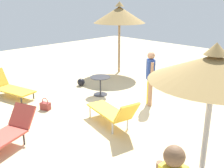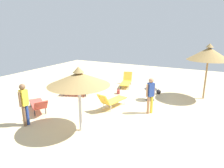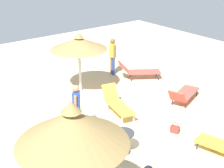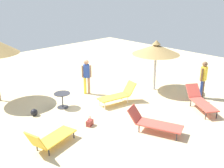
% 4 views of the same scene
% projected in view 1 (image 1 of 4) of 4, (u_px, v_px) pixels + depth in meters
% --- Properties ---
extents(ground, '(24.00, 24.00, 0.10)m').
position_uv_depth(ground, '(116.00, 116.00, 7.76)').
color(ground, beige).
extents(parasol_umbrella_edge, '(2.26, 2.26, 3.12)m').
position_uv_depth(parasol_umbrella_edge, '(119.00, 15.00, 11.45)').
color(parasol_umbrella_edge, olive).
rests_on(parasol_umbrella_edge, ground).
extents(parasol_umbrella_near_left, '(2.32, 2.32, 2.54)m').
position_uv_depth(parasol_umbrella_near_left, '(214.00, 68.00, 4.65)').
color(parasol_umbrella_near_left, '#B2B2B7').
rests_on(parasol_umbrella_near_left, ground).
extents(lounge_chair_front, '(0.90, 1.84, 0.90)m').
position_uv_depth(lounge_chair_front, '(113.00, 112.00, 6.93)').
color(lounge_chair_front, gold).
rests_on(lounge_chair_front, ground).
extents(lounge_chair_far_right, '(1.01, 1.83, 0.87)m').
position_uv_depth(lounge_chair_far_right, '(10.00, 87.00, 9.10)').
color(lounge_chair_far_right, gold).
rests_on(lounge_chair_far_right, ground).
extents(lounge_chair_far_left, '(2.04, 1.26, 0.81)m').
position_uv_depth(lounge_chair_far_left, '(0.00, 136.00, 5.81)').
color(lounge_chair_far_left, '#CC4C3F').
rests_on(lounge_chair_far_left, ground).
extents(person_standing_back, '(0.35, 0.39, 1.72)m').
position_uv_depth(person_standing_back, '(150.00, 75.00, 8.19)').
color(person_standing_back, yellow).
rests_on(person_standing_back, ground).
extents(handbag, '(0.27, 0.34, 0.38)m').
position_uv_depth(handbag, '(45.00, 106.00, 8.09)').
color(handbag, maroon).
rests_on(handbag, ground).
extents(side_table_round, '(0.70, 0.70, 0.66)m').
position_uv_depth(side_table_round, '(100.00, 82.00, 9.23)').
color(side_table_round, '#2D2D33').
rests_on(side_table_round, ground).
extents(beach_ball, '(0.29, 0.29, 0.29)m').
position_uv_depth(beach_ball, '(81.00, 82.00, 10.29)').
color(beach_ball, black).
rests_on(beach_ball, ground).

